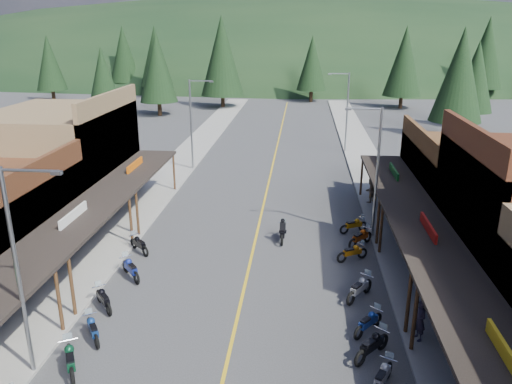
% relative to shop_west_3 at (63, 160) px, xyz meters
% --- Properties ---
extents(ground, '(220.00, 220.00, 0.00)m').
position_rel_shop_west_3_xyz_m(ground, '(13.78, -11.30, -3.52)').
color(ground, '#38383A').
rests_on(ground, ground).
extents(centerline, '(0.15, 90.00, 0.01)m').
position_rel_shop_west_3_xyz_m(centerline, '(13.78, 8.70, -3.51)').
color(centerline, gold).
rests_on(centerline, ground).
extents(sidewalk_west, '(3.40, 94.00, 0.15)m').
position_rel_shop_west_3_xyz_m(sidewalk_west, '(5.08, 8.70, -3.44)').
color(sidewalk_west, gray).
rests_on(sidewalk_west, ground).
extents(sidewalk_east, '(3.40, 94.00, 0.15)m').
position_rel_shop_west_3_xyz_m(sidewalk_east, '(22.48, 8.70, -3.44)').
color(sidewalk_east, gray).
rests_on(sidewalk_east, ground).
extents(shop_west_3, '(10.90, 10.20, 8.20)m').
position_rel_shop_west_3_xyz_m(shop_west_3, '(0.00, 0.00, 0.00)').
color(shop_west_3, brown).
rests_on(shop_west_3, ground).
extents(shop_east_3, '(10.90, 10.20, 6.20)m').
position_rel_shop_west_3_xyz_m(shop_east_3, '(27.54, 0.00, -0.99)').
color(shop_east_3, '#4C2D16').
rests_on(shop_east_3, ground).
extents(streetlight_0, '(2.16, 0.18, 8.00)m').
position_rel_shop_west_3_xyz_m(streetlight_0, '(6.83, -17.30, 0.94)').
color(streetlight_0, gray).
rests_on(streetlight_0, ground).
extents(streetlight_1, '(2.16, 0.18, 8.00)m').
position_rel_shop_west_3_xyz_m(streetlight_1, '(6.83, 10.70, 0.94)').
color(streetlight_1, gray).
rests_on(streetlight_1, ground).
extents(streetlight_2, '(2.16, 0.18, 8.00)m').
position_rel_shop_west_3_xyz_m(streetlight_2, '(20.74, -3.30, 0.94)').
color(streetlight_2, gray).
rests_on(streetlight_2, ground).
extents(streetlight_3, '(2.16, 0.18, 8.00)m').
position_rel_shop_west_3_xyz_m(streetlight_3, '(20.74, 18.70, 0.94)').
color(streetlight_3, gray).
rests_on(streetlight_3, ground).
extents(ridge_hill, '(310.00, 140.00, 60.00)m').
position_rel_shop_west_3_xyz_m(ridge_hill, '(13.78, 123.70, -3.52)').
color(ridge_hill, black).
rests_on(ridge_hill, ground).
extents(pine_0, '(5.04, 5.04, 11.00)m').
position_rel_shop_west_3_xyz_m(pine_0, '(-26.22, 50.70, 2.96)').
color(pine_0, black).
rests_on(pine_0, ground).
extents(pine_1, '(5.88, 5.88, 12.50)m').
position_rel_shop_west_3_xyz_m(pine_1, '(-10.22, 58.70, 3.72)').
color(pine_1, black).
rests_on(pine_1, ground).
extents(pine_2, '(6.72, 6.72, 14.00)m').
position_rel_shop_west_3_xyz_m(pine_2, '(3.78, 46.70, 4.47)').
color(pine_2, black).
rests_on(pine_2, ground).
extents(pine_3, '(5.04, 5.04, 11.00)m').
position_rel_shop_west_3_xyz_m(pine_3, '(17.78, 54.70, 2.96)').
color(pine_3, black).
rests_on(pine_3, ground).
extents(pine_4, '(5.88, 5.88, 12.50)m').
position_rel_shop_west_3_xyz_m(pine_4, '(31.78, 48.70, 3.72)').
color(pine_4, black).
rests_on(pine_4, ground).
extents(pine_5, '(6.72, 6.72, 14.00)m').
position_rel_shop_west_3_xyz_m(pine_5, '(47.78, 60.70, 4.47)').
color(pine_5, black).
rests_on(pine_5, ground).
extents(pine_7, '(5.88, 5.88, 12.50)m').
position_rel_shop_west_3_xyz_m(pine_7, '(-18.22, 64.70, 3.72)').
color(pine_7, black).
rests_on(pine_7, ground).
extents(pine_8, '(4.48, 4.48, 10.00)m').
position_rel_shop_west_3_xyz_m(pine_8, '(-8.22, 28.70, 2.46)').
color(pine_8, black).
rests_on(pine_8, ground).
extents(pine_9, '(4.93, 4.93, 10.80)m').
position_rel_shop_west_3_xyz_m(pine_9, '(37.78, 33.70, 2.86)').
color(pine_9, black).
rests_on(pine_9, ground).
extents(pine_10, '(5.38, 5.38, 11.60)m').
position_rel_shop_west_3_xyz_m(pine_10, '(-4.22, 38.70, 3.27)').
color(pine_10, black).
rests_on(pine_10, ground).
extents(pine_11, '(5.82, 5.82, 12.40)m').
position_rel_shop_west_3_xyz_m(pine_11, '(33.78, 26.70, 3.67)').
color(pine_11, black).
rests_on(pine_11, ground).
extents(bike_west_5, '(1.65, 2.22, 1.22)m').
position_rel_shop_west_3_xyz_m(bike_west_5, '(8.08, -17.13, -2.91)').
color(bike_west_5, '#0B3B22').
rests_on(bike_west_5, ground).
extents(bike_west_6, '(1.61, 1.96, 1.10)m').
position_rel_shop_west_3_xyz_m(bike_west_6, '(8.08, -15.08, -2.97)').
color(bike_west_6, navy).
rests_on(bike_west_6, ground).
extents(bike_west_7, '(1.73, 1.92, 1.11)m').
position_rel_shop_west_3_xyz_m(bike_west_7, '(7.61, -12.74, -2.96)').
color(bike_west_7, black).
rests_on(bike_west_7, ground).
extents(bike_west_8, '(1.89, 2.08, 1.21)m').
position_rel_shop_west_3_xyz_m(bike_west_8, '(7.89, -9.78, -2.91)').
color(bike_west_8, navy).
rests_on(bike_west_8, ground).
extents(bike_west_9, '(1.85, 1.84, 1.12)m').
position_rel_shop_west_3_xyz_m(bike_west_9, '(7.34, -6.74, -2.96)').
color(bike_west_9, black).
rests_on(bike_west_9, ground).
extents(bike_east_5, '(1.47, 2.04, 1.12)m').
position_rel_shop_west_3_xyz_m(bike_east_5, '(19.50, -16.97, -2.96)').
color(bike_east_5, '#9B9BA0').
rests_on(bike_east_5, ground).
extents(bike_east_6, '(1.94, 2.06, 1.21)m').
position_rel_shop_west_3_xyz_m(bike_east_6, '(19.36, -15.22, -2.91)').
color(bike_east_6, black).
rests_on(bike_east_6, ground).
extents(bike_east_7, '(1.74, 1.89, 1.11)m').
position_rel_shop_west_3_xyz_m(bike_east_7, '(19.42, -13.53, -2.97)').
color(bike_east_7, navy).
rests_on(bike_east_7, ground).
extents(bike_east_8, '(1.83, 2.15, 1.22)m').
position_rel_shop_west_3_xyz_m(bike_east_8, '(19.34, -10.75, -2.91)').
color(bike_east_8, '#98979C').
rests_on(bike_east_8, ground).
extents(bike_east_9, '(1.97, 1.47, 1.09)m').
position_rel_shop_west_3_xyz_m(bike_east_9, '(19.37, -6.66, -2.98)').
color(bike_east_9, '#B9670D').
rests_on(bike_east_9, ground).
extents(bike_east_10, '(1.91, 2.01, 1.19)m').
position_rel_shop_west_3_xyz_m(bike_east_10, '(20.02, -4.63, -2.92)').
color(bike_east_10, '#A63F0B').
rests_on(bike_east_10, ground).
extents(bike_east_11, '(1.99, 1.46, 1.09)m').
position_rel_shop_west_3_xyz_m(bike_east_11, '(19.81, -2.64, -2.97)').
color(bike_east_11, '#AD6F0C').
rests_on(bike_east_11, ground).
extents(rider_on_bike, '(0.70, 2.02, 1.53)m').
position_rel_shop_west_3_xyz_m(rider_on_bike, '(15.44, -4.35, -2.91)').
color(rider_on_bike, black).
rests_on(rider_on_bike, ground).
extents(pedestrian_east_a, '(0.59, 0.74, 1.77)m').
position_rel_shop_west_3_xyz_m(pedestrian_east_a, '(21.39, -14.00, -2.49)').
color(pedestrian_east_a, '#282233').
rests_on(pedestrian_east_a, sidewalk_east).
extents(pedestrian_east_b, '(0.98, 0.97, 1.80)m').
position_rel_shop_west_3_xyz_m(pedestrian_east_b, '(21.45, 2.86, -2.47)').
color(pedestrian_east_b, brown).
rests_on(pedestrian_east_b, sidewalk_east).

